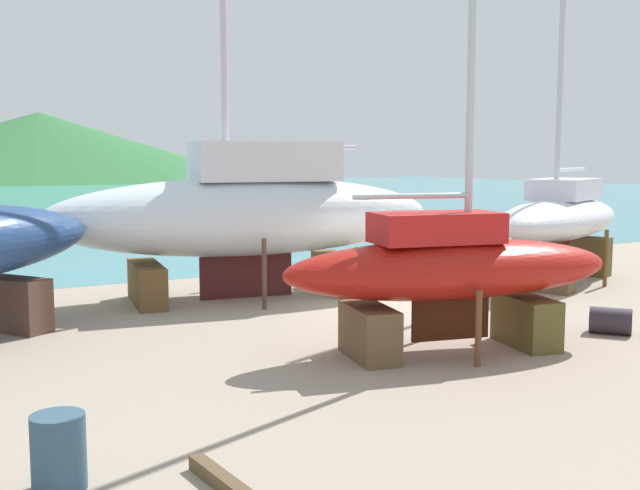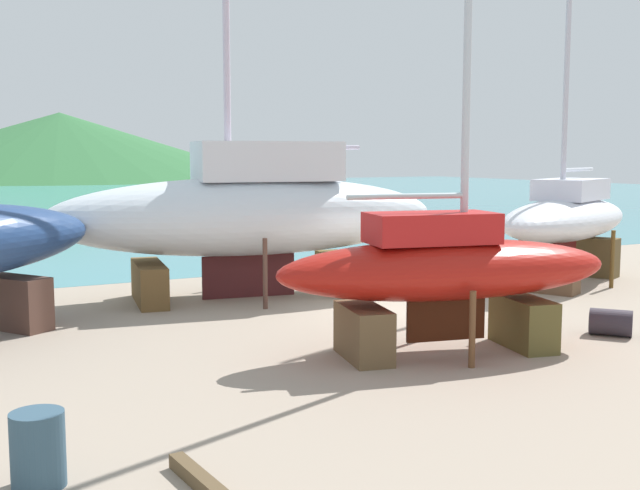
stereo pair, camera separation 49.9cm
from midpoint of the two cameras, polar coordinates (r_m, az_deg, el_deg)
The scene contains 9 objects.
ground_plane at distance 17.32m, azimuth 11.98°, elevation -6.33°, with size 40.87×40.87×0.00m, color gray.
sea_water at distance 70.96m, azimuth -18.97°, elevation 3.12°, with size 151.44×93.71×0.01m, color teal.
headland_hill at distance 140.24m, azimuth -18.26°, elevation 4.68°, with size 143.67×143.67×22.09m, color #316A39.
sailboat_mid_port at distance 24.50m, azimuth 18.11°, elevation 1.75°, with size 7.86×5.53×13.63m.
sailboat_far_slipway at distance 15.23m, azimuth 10.10°, elevation -1.82°, with size 7.03×3.39×11.18m.
sailboat_large_starboard at distance 21.00m, azimuth -4.47°, elevation 2.36°, with size 10.97×4.81×15.85m.
worker at distance 29.05m, azimuth 12.26°, elevation 0.57°, with size 0.40×0.50×1.67m.
barrel_rust_near at distance 9.78m, azimuth -18.51°, elevation -14.00°, with size 0.62×0.62×0.89m, color #345063.
barrel_tar_black at distance 17.89m, azimuth 21.24°, elevation -5.30°, with size 0.57×0.57×0.86m, color #302932.
Camera 2 is at (-10.64, -15.98, 3.83)m, focal length 43.77 mm.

